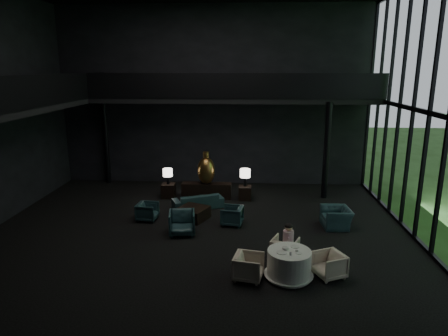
# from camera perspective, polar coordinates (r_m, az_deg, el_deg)

# --- Properties ---
(floor) EXTENTS (14.00, 12.00, 0.02)m
(floor) POSITION_cam_1_polar(r_m,az_deg,el_deg) (13.39, -3.62, -9.22)
(floor) COLOR black
(floor) RESTS_ON ground
(wall_back) EXTENTS (14.00, 0.04, 8.00)m
(wall_back) POSITION_cam_1_polar(r_m,az_deg,el_deg) (18.31, -1.52, 10.05)
(wall_back) COLOR black
(wall_back) RESTS_ON ground
(wall_front) EXTENTS (14.00, 0.04, 8.00)m
(wall_front) POSITION_cam_1_polar(r_m,az_deg,el_deg) (6.52, -10.53, 2.39)
(wall_front) COLOR black
(wall_front) RESTS_ON ground
(curtain_wall) EXTENTS (0.20, 12.00, 8.00)m
(curtain_wall) POSITION_cam_1_polar(r_m,az_deg,el_deg) (13.40, 27.32, 7.00)
(curtain_wall) COLOR black
(curtain_wall) RESTS_ON ground
(mezzanine_left) EXTENTS (2.00, 12.00, 0.25)m
(mezzanine_left) POSITION_cam_1_polar(r_m,az_deg,el_deg) (14.41, -28.51, 7.26)
(mezzanine_left) COLOR black
(mezzanine_left) RESTS_ON wall_left
(mezzanine_back) EXTENTS (12.00, 2.00, 0.25)m
(mezzanine_back) POSITION_cam_1_polar(r_m,az_deg,el_deg) (17.26, 1.55, 9.80)
(mezzanine_back) COLOR black
(mezzanine_back) RESTS_ON wall_back
(railing_left) EXTENTS (0.06, 12.00, 1.00)m
(railing_left) POSITION_cam_1_polar(r_m,az_deg,el_deg) (13.87, -25.24, 9.92)
(railing_left) COLOR black
(railing_left) RESTS_ON mezzanine_left
(railing_back) EXTENTS (12.00, 0.06, 1.00)m
(railing_back) POSITION_cam_1_polar(r_m,az_deg,el_deg) (16.22, 1.45, 11.65)
(railing_back) COLOR black
(railing_back) RESTS_ON mezzanine_back
(column_nw) EXTENTS (0.24, 0.24, 4.00)m
(column_nw) POSITION_cam_1_polar(r_m,az_deg,el_deg) (19.35, -16.51, 3.72)
(column_nw) COLOR black
(column_nw) RESTS_ON floor
(column_ne) EXTENTS (0.24, 0.24, 4.00)m
(column_ne) POSITION_cam_1_polar(r_m,az_deg,el_deg) (16.85, 14.43, 2.38)
(column_ne) COLOR black
(column_ne) RESTS_ON floor
(console) EXTENTS (2.05, 0.47, 0.65)m
(console) POSITION_cam_1_polar(r_m,az_deg,el_deg) (16.67, -2.51, -3.25)
(console) COLOR black
(console) RESTS_ON floor
(bronze_urn) EXTENTS (0.72, 0.72, 1.34)m
(bronze_urn) POSITION_cam_1_polar(r_m,az_deg,el_deg) (16.36, -2.57, -0.31)
(bronze_urn) COLOR #B38324
(bronze_urn) RESTS_ON console
(side_table_left) EXTENTS (0.54, 0.54, 0.60)m
(side_table_left) POSITION_cam_1_polar(r_m,az_deg,el_deg) (16.90, -7.93, -3.22)
(side_table_left) COLOR black
(side_table_left) RESTS_ON floor
(table_lamp_left) EXTENTS (0.39, 0.39, 0.66)m
(table_lamp_left) POSITION_cam_1_polar(r_m,az_deg,el_deg) (16.65, -8.05, -0.73)
(table_lamp_left) COLOR black
(table_lamp_left) RESTS_ON side_table_left
(side_table_right) EXTENTS (0.51, 0.51, 0.56)m
(side_table_right) POSITION_cam_1_polar(r_m,az_deg,el_deg) (16.52, 3.00, -3.58)
(side_table_right) COLOR black
(side_table_right) RESTS_ON floor
(table_lamp_right) EXTENTS (0.43, 0.43, 0.72)m
(table_lamp_right) POSITION_cam_1_polar(r_m,az_deg,el_deg) (16.37, 3.03, -0.85)
(table_lamp_right) COLOR black
(table_lamp_right) RESTS_ON side_table_right
(sofa) EXTENTS (1.87, 1.19, 0.71)m
(sofa) POSITION_cam_1_polar(r_m,az_deg,el_deg) (15.55, -3.77, -4.45)
(sofa) COLOR #172B2F
(sofa) RESTS_ON floor
(lounge_armchair_west) EXTENTS (0.63, 0.66, 0.63)m
(lounge_armchair_west) POSITION_cam_1_polar(r_m,az_deg,el_deg) (14.57, -10.89, -6.14)
(lounge_armchair_west) COLOR black
(lounge_armchair_west) RESTS_ON floor
(lounge_armchair_east) EXTENTS (0.71, 0.74, 0.67)m
(lounge_armchair_east) POSITION_cam_1_polar(r_m,az_deg,el_deg) (13.90, 1.14, -6.79)
(lounge_armchair_east) COLOR #1F3A3C
(lounge_armchair_east) RESTS_ON floor
(lounge_armchair_south) EXTENTS (1.02, 0.98, 0.94)m
(lounge_armchair_south) POSITION_cam_1_polar(r_m,az_deg,el_deg) (13.17, -6.03, -7.47)
(lounge_armchair_south) COLOR #1C464A
(lounge_armchair_south) RESTS_ON floor
(window_armchair) EXTENTS (0.71, 1.04, 0.87)m
(window_armchair) POSITION_cam_1_polar(r_m,az_deg,el_deg) (14.21, 15.75, -6.46)
(window_armchair) COLOR black
(window_armchair) RESTS_ON floor
(coffee_table) EXTENTS (1.28, 1.28, 0.43)m
(coffee_table) POSITION_cam_1_polar(r_m,az_deg,el_deg) (14.49, -4.47, -6.46)
(coffee_table) COLOR black
(coffee_table) RESTS_ON floor
(dining_table) EXTENTS (1.28, 1.28, 0.75)m
(dining_table) POSITION_cam_1_polar(r_m,az_deg,el_deg) (10.75, 9.25, -13.63)
(dining_table) COLOR white
(dining_table) RESTS_ON floor
(dining_chair_north) EXTENTS (0.80, 0.78, 0.64)m
(dining_chair_north) POSITION_cam_1_polar(r_m,az_deg,el_deg) (11.65, 8.67, -11.35)
(dining_chair_north) COLOR beige
(dining_chair_north) RESTS_ON floor
(dining_chair_east) EXTENTS (0.83, 0.85, 0.67)m
(dining_chair_east) POSITION_cam_1_polar(r_m,az_deg,el_deg) (11.00, 14.78, -13.22)
(dining_chair_east) COLOR beige
(dining_chair_east) RESTS_ON floor
(dining_chair_west) EXTENTS (0.75, 0.79, 0.70)m
(dining_chair_west) POSITION_cam_1_polar(r_m,az_deg,el_deg) (10.56, 3.53, -13.86)
(dining_chair_west) COLOR beige
(dining_chair_west) RESTS_ON floor
(child) EXTENTS (0.30, 0.30, 0.65)m
(child) POSITION_cam_1_polar(r_m,az_deg,el_deg) (11.45, 9.18, -9.35)
(child) COLOR #C3748B
(child) RESTS_ON dining_chair_north
(plate_a) EXTENTS (0.33, 0.33, 0.02)m
(plate_a) POSITION_cam_1_polar(r_m,az_deg,el_deg) (10.43, 8.27, -11.85)
(plate_a) COLOR white
(plate_a) RESTS_ON dining_table
(plate_b) EXTENTS (0.27, 0.27, 0.02)m
(plate_b) POSITION_cam_1_polar(r_m,az_deg,el_deg) (10.80, 10.10, -10.99)
(plate_b) COLOR white
(plate_b) RESTS_ON dining_table
(saucer) EXTENTS (0.20, 0.20, 0.01)m
(saucer) POSITION_cam_1_polar(r_m,az_deg,el_deg) (10.47, 10.63, -11.85)
(saucer) COLOR white
(saucer) RESTS_ON dining_table
(coffee_cup) EXTENTS (0.09, 0.09, 0.06)m
(coffee_cup) POSITION_cam_1_polar(r_m,az_deg,el_deg) (10.52, 10.39, -11.48)
(coffee_cup) COLOR white
(coffee_cup) RESTS_ON saucer
(cereal_bowl) EXTENTS (0.17, 0.17, 0.09)m
(cereal_bowl) POSITION_cam_1_polar(r_m,az_deg,el_deg) (10.59, 8.76, -11.24)
(cereal_bowl) COLOR white
(cereal_bowl) RESTS_ON dining_table
(cream_pot) EXTENTS (0.07, 0.07, 0.07)m
(cream_pot) POSITION_cam_1_polar(r_m,az_deg,el_deg) (10.33, 9.49, -12.00)
(cream_pot) COLOR #99999E
(cream_pot) RESTS_ON dining_table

